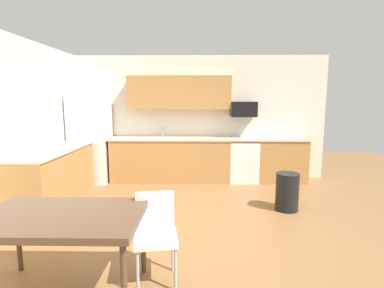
{
  "coord_description": "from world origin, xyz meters",
  "views": [
    {
      "loc": [
        0.1,
        -4.0,
        1.75
      ],
      "look_at": [
        0.0,
        1.0,
        1.0
      ],
      "focal_mm": 27.75,
      "sensor_mm": 36.0,
      "label": 1
    }
  ],
  "objects_px": {
    "refrigerator": "(91,138)",
    "chair_near_table": "(156,230)",
    "microwave": "(244,109)",
    "oven_range": "(243,160)",
    "trash_bin": "(287,192)",
    "dining_table": "(61,221)"
  },
  "relations": [
    {
      "from": "refrigerator",
      "to": "trash_bin",
      "type": "xyz_separation_m",
      "value": [
        3.7,
        -1.64,
        -0.63
      ]
    },
    {
      "from": "oven_range",
      "to": "trash_bin",
      "type": "distance_m",
      "value": 1.78
    },
    {
      "from": "oven_range",
      "to": "dining_table",
      "type": "relative_size",
      "value": 0.65
    },
    {
      "from": "dining_table",
      "to": "trash_bin",
      "type": "bearing_deg",
      "value": 39.45
    },
    {
      "from": "trash_bin",
      "to": "dining_table",
      "type": "bearing_deg",
      "value": -140.55
    },
    {
      "from": "refrigerator",
      "to": "chair_near_table",
      "type": "relative_size",
      "value": 2.19
    },
    {
      "from": "trash_bin",
      "to": "oven_range",
      "type": "bearing_deg",
      "value": 104.55
    },
    {
      "from": "microwave",
      "to": "trash_bin",
      "type": "height_order",
      "value": "microwave"
    },
    {
      "from": "microwave",
      "to": "trash_bin",
      "type": "relative_size",
      "value": 0.9
    },
    {
      "from": "oven_range",
      "to": "trash_bin",
      "type": "relative_size",
      "value": 1.52
    },
    {
      "from": "oven_range",
      "to": "refrigerator",
      "type": "bearing_deg",
      "value": -178.59
    },
    {
      "from": "chair_near_table",
      "to": "oven_range",
      "type": "bearing_deg",
      "value": 68.88
    },
    {
      "from": "refrigerator",
      "to": "oven_range",
      "type": "height_order",
      "value": "refrigerator"
    },
    {
      "from": "oven_range",
      "to": "microwave",
      "type": "xyz_separation_m",
      "value": [
        0.0,
        0.1,
        1.09
      ]
    },
    {
      "from": "dining_table",
      "to": "chair_near_table",
      "type": "bearing_deg",
      "value": 19.97
    },
    {
      "from": "microwave",
      "to": "dining_table",
      "type": "bearing_deg",
      "value": -118.64
    },
    {
      "from": "refrigerator",
      "to": "chair_near_table",
      "type": "height_order",
      "value": "refrigerator"
    },
    {
      "from": "refrigerator",
      "to": "oven_range",
      "type": "distance_m",
      "value": 3.29
    },
    {
      "from": "microwave",
      "to": "oven_range",
      "type": "bearing_deg",
      "value": -90.0
    },
    {
      "from": "microwave",
      "to": "chair_near_table",
      "type": "xyz_separation_m",
      "value": [
        -1.39,
        -3.69,
        -1.04
      ]
    },
    {
      "from": "chair_near_table",
      "to": "trash_bin",
      "type": "xyz_separation_m",
      "value": [
        1.83,
        1.87,
        -0.2
      ]
    },
    {
      "from": "chair_near_table",
      "to": "trash_bin",
      "type": "bearing_deg",
      "value": 45.55
    }
  ]
}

